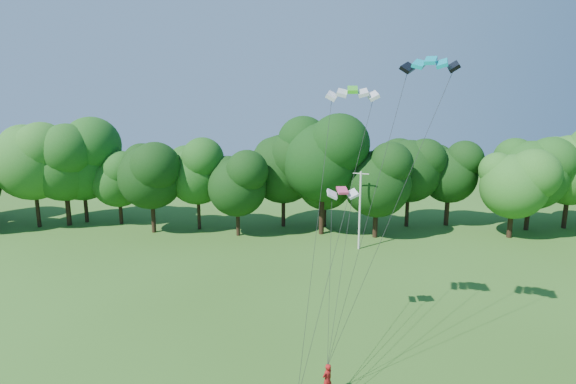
{
  "coord_description": "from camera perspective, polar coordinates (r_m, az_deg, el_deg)",
  "views": [
    {
      "loc": [
        0.61,
        -14.05,
        14.47
      ],
      "look_at": [
        -0.43,
        13.0,
        9.03
      ],
      "focal_mm": 28.0,
      "sensor_mm": 36.0,
      "label": 1
    }
  ],
  "objects": [
    {
      "name": "kite_flyer_left",
      "position": [
        24.36,
        4.99,
        -22.66
      ],
      "size": [
        0.74,
        0.72,
        1.71
      ],
      "primitive_type": "imported",
      "rotation": [
        0.0,
        0.0,
        3.87
      ],
      "color": "#A11414",
      "rests_on": "ground"
    },
    {
      "name": "utility_pole",
      "position": [
        44.85,
        9.11,
        -2.23
      ],
      "size": [
        1.5,
        0.61,
        7.84
      ],
      "rotation": [
        0.0,
        0.0,
        -0.35
      ],
      "color": "beige",
      "rests_on": "ground"
    },
    {
      "name": "kite_green",
      "position": [
        25.73,
        8.2,
        12.73
      ],
      "size": [
        2.94,
        1.52,
        0.48
      ],
      "rotation": [
        0.0,
        0.0,
        -0.08
      ],
      "color": "#3BC81E",
      "rests_on": "ground"
    },
    {
      "name": "tree_back_center",
      "position": [
        48.78,
        4.39,
        4.36
      ],
      "size": [
        9.41,
        9.41,
        13.69
      ],
      "color": "#312113",
      "rests_on": "ground"
    },
    {
      "name": "kite_pink",
      "position": [
        27.06,
        6.91,
        0.2
      ],
      "size": [
        1.94,
        1.11,
        0.35
      ],
      "rotation": [
        0.0,
        0.0,
        0.12
      ],
      "color": "#C93762",
      "rests_on": "ground"
    },
    {
      "name": "kite_teal",
      "position": [
        24.85,
        17.67,
        15.63
      ],
      "size": [
        3.06,
        2.14,
        0.54
      ],
      "rotation": [
        0.0,
        0.0,
        -0.35
      ],
      "color": "#059AAA",
      "rests_on": "ground"
    },
    {
      "name": "tree_back_west",
      "position": [
        59.04,
        -24.81,
        4.62
      ],
      "size": [
        9.47,
        9.47,
        13.78
      ],
      "color": "#372616",
      "rests_on": "ground"
    }
  ]
}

